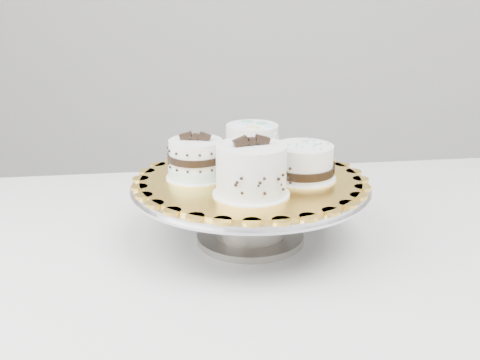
{
  "coord_description": "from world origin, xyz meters",
  "views": [
    {
      "loc": [
        -0.16,
        -0.9,
        1.19
      ],
      "look_at": [
        -0.16,
        0.05,
        0.87
      ],
      "focal_mm": 45.0,
      "sensor_mm": 36.0,
      "label": 1
    }
  ],
  "objects_px": {
    "table": "(268,277)",
    "cake_swirl": "(251,171)",
    "cake_stand": "(250,200)",
    "cake_dots": "(252,143)",
    "cake_ribbon": "(303,163)",
    "cake_banded": "(196,160)",
    "cake_board": "(251,180)"
  },
  "relations": [
    {
      "from": "cake_stand",
      "to": "cake_dots",
      "type": "distance_m",
      "value": 0.12
    },
    {
      "from": "cake_stand",
      "to": "cake_dots",
      "type": "height_order",
      "value": "cake_dots"
    },
    {
      "from": "cake_swirl",
      "to": "cake_banded",
      "type": "height_order",
      "value": "cake_swirl"
    },
    {
      "from": "table",
      "to": "cake_swirl",
      "type": "xyz_separation_m",
      "value": [
        -0.03,
        -0.08,
        0.22
      ]
    },
    {
      "from": "table",
      "to": "cake_ribbon",
      "type": "distance_m",
      "value": 0.22
    },
    {
      "from": "table",
      "to": "cake_ribbon",
      "type": "bearing_deg",
      "value": -4.73
    },
    {
      "from": "table",
      "to": "cake_banded",
      "type": "relative_size",
      "value": 13.69
    },
    {
      "from": "cake_stand",
      "to": "cake_banded",
      "type": "bearing_deg",
      "value": 178.92
    },
    {
      "from": "cake_swirl",
      "to": "cake_ribbon",
      "type": "height_order",
      "value": "cake_swirl"
    },
    {
      "from": "table",
      "to": "cake_dots",
      "type": "bearing_deg",
      "value": 98.25
    },
    {
      "from": "cake_stand",
      "to": "cake_banded",
      "type": "distance_m",
      "value": 0.12
    },
    {
      "from": "cake_board",
      "to": "cake_swirl",
      "type": "xyz_separation_m",
      "value": [
        0.0,
        -0.08,
        0.04
      ]
    },
    {
      "from": "cake_stand",
      "to": "cake_dots",
      "type": "relative_size",
      "value": 3.47
    },
    {
      "from": "cake_stand",
      "to": "cake_ribbon",
      "type": "relative_size",
      "value": 3.42
    },
    {
      "from": "cake_banded",
      "to": "cake_swirl",
      "type": "bearing_deg",
      "value": -33.86
    },
    {
      "from": "cake_stand",
      "to": "cake_dots",
      "type": "xyz_separation_m",
      "value": [
        0.0,
        0.1,
        0.08
      ]
    },
    {
      "from": "cake_board",
      "to": "table",
      "type": "bearing_deg",
      "value": -7.6
    },
    {
      "from": "cake_board",
      "to": "cake_ribbon",
      "type": "height_order",
      "value": "cake_ribbon"
    },
    {
      "from": "table",
      "to": "cake_stand",
      "type": "bearing_deg",
      "value": 164.25
    },
    {
      "from": "cake_dots",
      "to": "cake_banded",
      "type": "bearing_deg",
      "value": -140.96
    },
    {
      "from": "cake_stand",
      "to": "cake_board",
      "type": "distance_m",
      "value": 0.04
    },
    {
      "from": "cake_ribbon",
      "to": "cake_swirl",
      "type": "bearing_deg",
      "value": -129.82
    },
    {
      "from": "cake_stand",
      "to": "cake_swirl",
      "type": "height_order",
      "value": "cake_swirl"
    },
    {
      "from": "cake_stand",
      "to": "cake_swirl",
      "type": "bearing_deg",
      "value": -89.91
    },
    {
      "from": "cake_swirl",
      "to": "cake_ribbon",
      "type": "distance_m",
      "value": 0.12
    },
    {
      "from": "cake_banded",
      "to": "cake_dots",
      "type": "bearing_deg",
      "value": 51.61
    },
    {
      "from": "cake_swirl",
      "to": "cake_dots",
      "type": "xyz_separation_m",
      "value": [
        0.0,
        0.17,
        -0.0
      ]
    },
    {
      "from": "cake_banded",
      "to": "cake_dots",
      "type": "height_order",
      "value": "cake_banded"
    },
    {
      "from": "cake_banded",
      "to": "cake_ribbon",
      "type": "bearing_deg",
      "value": 6.62
    },
    {
      "from": "cake_dots",
      "to": "cake_ribbon",
      "type": "xyz_separation_m",
      "value": [
        0.09,
        -0.1,
        -0.01
      ]
    },
    {
      "from": "cake_stand",
      "to": "cake_board",
      "type": "relative_size",
      "value": 1.09
    },
    {
      "from": "table",
      "to": "cake_stand",
      "type": "relative_size",
      "value": 3.44
    }
  ]
}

